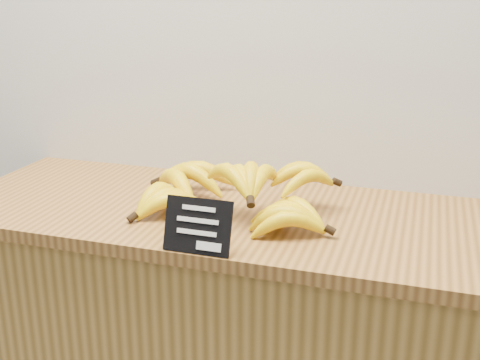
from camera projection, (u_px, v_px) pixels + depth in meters
name	position (u px, v px, depth m)	size (l,w,h in m)	color
counter_top	(246.00, 216.00, 1.42)	(1.44, 0.54, 0.03)	olive
chalkboard_sign	(198.00, 226.00, 1.18)	(0.14, 0.01, 0.11)	black
banana_pile	(228.00, 189.00, 1.41)	(0.51, 0.42, 0.12)	yellow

